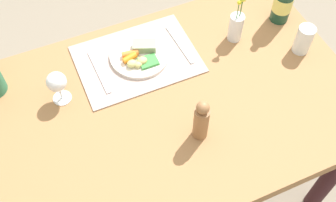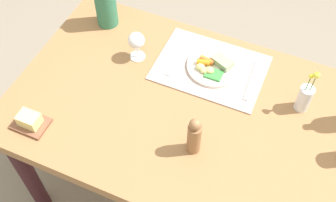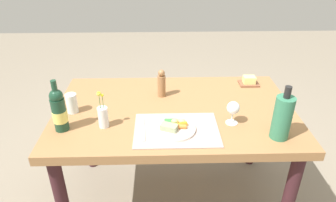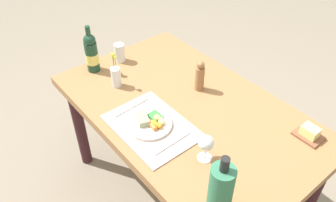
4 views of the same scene
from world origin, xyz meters
TOP-DOWN VIEW (x-y plane):
  - ground_plane at (0.00, 0.00)m, footprint 8.00×8.00m
  - dining_table at (0.00, 0.00)m, footprint 1.43×0.88m
  - placemat at (-0.00, -0.23)m, footprint 0.45×0.33m
  - dinner_plate at (-0.01, -0.23)m, footprint 0.23×0.23m
  - fork at (-0.18, -0.23)m, footprint 0.03×0.21m
  - knife at (0.15, -0.22)m, footprint 0.02×0.22m
  - pepper_mill at (-0.08, 0.16)m, footprint 0.05×0.05m
  - wine_glass at (0.31, -0.17)m, footprint 0.07×0.07m
  - flower_vase at (-0.40, -0.18)m, footprint 0.06×0.06m
  - water_tumbler at (-0.60, -0.02)m, footprint 0.06×0.06m

SIDE VIEW (x-z plane):
  - ground_plane at x=0.00m, z-range 0.00..0.00m
  - dining_table at x=0.00m, z-range 0.28..1.01m
  - placemat at x=0.00m, z-range 0.74..0.74m
  - fork at x=-0.18m, z-range 0.74..0.75m
  - knife at x=0.15m, z-range 0.74..0.75m
  - dinner_plate at x=-0.01m, z-range 0.73..0.78m
  - water_tumbler at x=-0.60m, z-range 0.73..0.85m
  - flower_vase at x=-0.40m, z-range 0.70..0.91m
  - pepper_mill at x=-0.08m, z-range 0.73..0.92m
  - wine_glass at x=0.31m, z-range 0.76..0.90m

